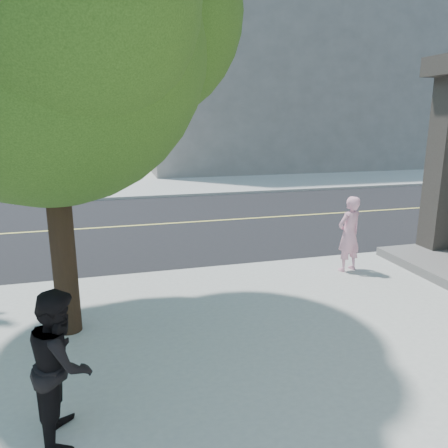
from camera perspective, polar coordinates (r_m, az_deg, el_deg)
name	(u,v)px	position (r m, az deg, el deg)	size (l,w,h in m)	color
road_ew	(19,233)	(13.47, -25.67, -1.08)	(140.00, 9.00, 0.01)	black
sidewalk_ne	(262,162)	(31.92, 5.03, 8.22)	(29.00, 25.00, 0.12)	#A7A7A1
filler_ne	(268,62)	(32.66, 5.86, 20.75)	(18.00, 16.00, 14.00)	slate
man_on_phone	(349,234)	(9.01, 16.33, -1.28)	(0.56, 0.37, 1.55)	pink
pedestrian	(61,363)	(4.59, -20.86, -16.96)	(0.73, 0.57, 1.51)	black
street_tree	(50,1)	(6.35, -22.21, 25.78)	(5.20, 4.72, 6.90)	black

